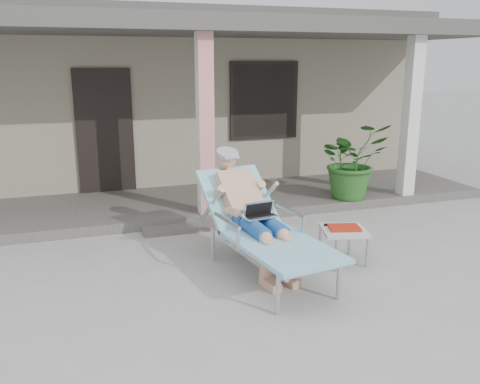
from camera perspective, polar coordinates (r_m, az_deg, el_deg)
name	(u,v)px	position (r m, az deg, el deg)	size (l,w,h in m)	color
ground	(255,278)	(5.78, 1.74, -9.62)	(60.00, 60.00, 0.00)	#9E9E99
house	(156,93)	(11.61, -9.41, 10.87)	(10.40, 5.40, 3.30)	gray
porch_deck	(194,203)	(8.47, -5.21, -1.23)	(10.00, 2.00, 0.15)	#605B56
porch_overhang	(191,32)	(8.12, -5.57, 17.44)	(10.00, 2.30, 2.85)	silver
porch_step	(212,226)	(7.42, -3.16, -3.79)	(2.00, 0.30, 0.07)	#605B56
lounger	(257,196)	(5.75, 1.90, -0.50)	(1.13, 2.25, 1.42)	#B7B7BC
side_table	(344,232)	(6.18, 11.58, -4.44)	(0.63, 0.63, 0.46)	beige
potted_palm	(352,160)	(8.55, 12.47, 3.48)	(1.13, 0.98, 1.26)	#26591E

